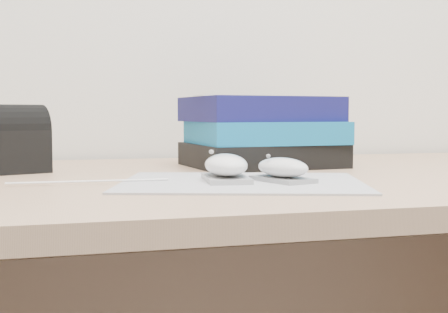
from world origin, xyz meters
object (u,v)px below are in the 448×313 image
object	(u,v)px
mouse_rear	(226,167)
pouch	(7,140)
desk	(257,299)
mouse_front	(283,169)
book_stack	(262,132)

from	to	relation	value
mouse_rear	pouch	bearing A→B (deg)	142.46
mouse_rear	pouch	size ratio (longest dim) A/B	0.78
desk	mouse_rear	world-z (taller)	mouse_rear
desk	mouse_rear	xyz separation A→B (m)	(-0.11, -0.18, 0.26)
desk	mouse_front	size ratio (longest dim) A/B	14.91
desk	pouch	bearing A→B (deg)	171.72
mouse_rear	mouse_front	xyz separation A→B (m)	(0.08, -0.03, -0.00)
mouse_front	book_stack	xyz separation A→B (m)	(0.07, 0.28, 0.04)
mouse_rear	pouch	distance (m)	0.40
book_stack	pouch	xyz separation A→B (m)	(-0.46, -0.01, -0.01)
mouse_rear	pouch	xyz separation A→B (m)	(-0.32, 0.24, 0.03)
pouch	desk	bearing A→B (deg)	-8.28
desk	pouch	distance (m)	0.52
mouse_front	pouch	size ratio (longest dim) A/B	0.72
mouse_front	book_stack	bearing A→B (deg)	76.89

